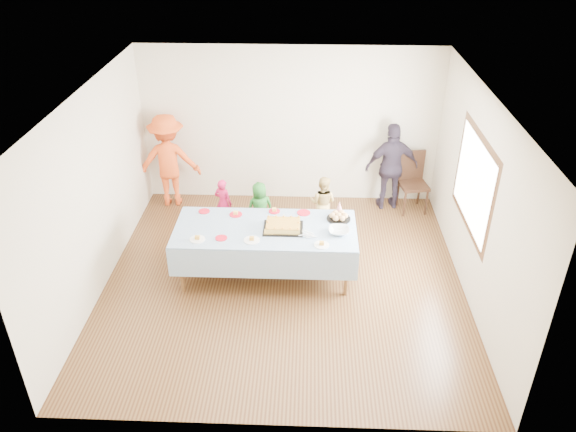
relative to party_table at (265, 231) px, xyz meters
name	(u,v)px	position (x,y,z in m)	size (l,w,h in m)	color
ground	(284,280)	(0.26, -0.13, -0.72)	(5.00, 5.00, 0.00)	#452713
room_walls	(288,167)	(0.31, -0.12, 1.05)	(5.04, 5.04, 2.72)	beige
party_table	(265,231)	(0.00, 0.00, 0.00)	(2.50, 1.10, 0.78)	brown
birthday_cake	(283,226)	(0.25, -0.01, 0.10)	(0.54, 0.42, 0.10)	black
rolls_tray	(339,217)	(1.02, 0.28, 0.10)	(0.34, 0.34, 0.10)	black
punch_bowl	(339,231)	(1.01, -0.09, 0.09)	(0.28, 0.28, 0.07)	silver
party_hat	(339,207)	(1.03, 0.45, 0.15)	(0.11, 0.11, 0.19)	white
fork_pile	(308,234)	(0.59, -0.19, 0.09)	(0.24, 0.18, 0.07)	white
plate_red_far_a	(204,211)	(-0.91, 0.42, 0.06)	(0.16, 0.16, 0.01)	red
plate_red_far_b	(236,214)	(-0.45, 0.34, 0.06)	(0.18, 0.18, 0.01)	red
plate_red_far_c	(274,211)	(0.10, 0.46, 0.06)	(0.16, 0.16, 0.01)	red
plate_red_far_d	(304,213)	(0.52, 0.43, 0.06)	(0.19, 0.19, 0.01)	red
plate_red_near	(221,238)	(-0.57, -0.29, 0.06)	(0.16, 0.16, 0.01)	red
plate_white_left	(197,239)	(-0.88, -0.33, 0.06)	(0.21, 0.21, 0.01)	white
plate_white_mid	(252,240)	(-0.15, -0.32, 0.06)	(0.22, 0.22, 0.01)	white
plate_white_right	(322,245)	(0.77, -0.40, 0.06)	(0.20, 0.20, 0.01)	white
dining_chair	(412,178)	(2.35, 2.05, -0.15)	(0.51, 0.51, 1.02)	black
toddler_left	(223,203)	(-0.78, 1.33, -0.31)	(0.31, 0.20, 0.84)	#DF1B58
toddler_mid	(260,209)	(-0.17, 1.12, -0.28)	(0.43, 0.28, 0.89)	#236B24
toddler_right	(323,203)	(0.82, 1.33, -0.27)	(0.44, 0.35, 0.91)	tan
adult_left	(169,160)	(-1.80, 2.07, 0.09)	(1.05, 0.60, 1.63)	#E24F1C
adult_right	(392,167)	(1.98, 2.07, 0.04)	(0.90, 0.37, 1.53)	#302736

